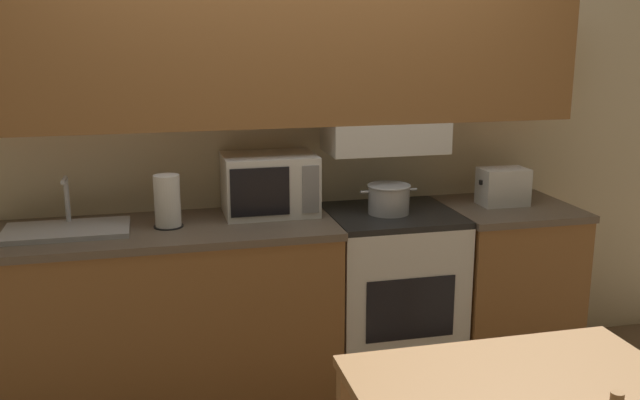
% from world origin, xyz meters
% --- Properties ---
extents(ground_plane, '(16.00, 16.00, 0.00)m').
position_xyz_m(ground_plane, '(0.00, 0.00, 0.00)').
color(ground_plane, '#7F664C').
extents(wall_back, '(5.35, 0.38, 2.55)m').
position_xyz_m(wall_back, '(0.01, -0.06, 1.47)').
color(wall_back, beige).
rests_on(wall_back, ground_plane).
extents(lower_counter_main, '(1.65, 0.65, 0.93)m').
position_xyz_m(lower_counter_main, '(-0.66, -0.31, 0.47)').
color(lower_counter_main, '#936033').
rests_on(lower_counter_main, ground_plane).
extents(lower_counter_right_stub, '(0.66, 0.65, 0.93)m').
position_xyz_m(lower_counter_right_stub, '(1.15, -0.31, 0.47)').
color(lower_counter_right_stub, '#936033').
rests_on(lower_counter_right_stub, ground_plane).
extents(stove_range, '(0.65, 0.61, 0.93)m').
position_xyz_m(stove_range, '(0.50, -0.30, 0.47)').
color(stove_range, white).
rests_on(stove_range, ground_plane).
extents(cooking_pot, '(0.30, 0.22, 0.15)m').
position_xyz_m(cooking_pot, '(0.47, -0.32, 1.01)').
color(cooking_pot, '#B7BABF').
rests_on(cooking_pot, stove_range).
extents(microwave, '(0.46, 0.34, 0.30)m').
position_xyz_m(microwave, '(-0.12, -0.18, 1.08)').
color(microwave, white).
rests_on(microwave, lower_counter_main).
extents(toaster, '(0.26, 0.16, 0.20)m').
position_xyz_m(toaster, '(1.12, -0.29, 1.03)').
color(toaster, white).
rests_on(toaster, lower_counter_right_stub).
extents(sink_basin, '(0.56, 0.33, 0.25)m').
position_xyz_m(sink_basin, '(-1.10, -0.31, 0.95)').
color(sink_basin, '#B7BABF').
rests_on(sink_basin, lower_counter_main).
extents(paper_towel_roll, '(0.14, 0.14, 0.25)m').
position_xyz_m(paper_towel_roll, '(-0.63, -0.32, 1.06)').
color(paper_towel_roll, black).
rests_on(paper_towel_roll, lower_counter_main).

